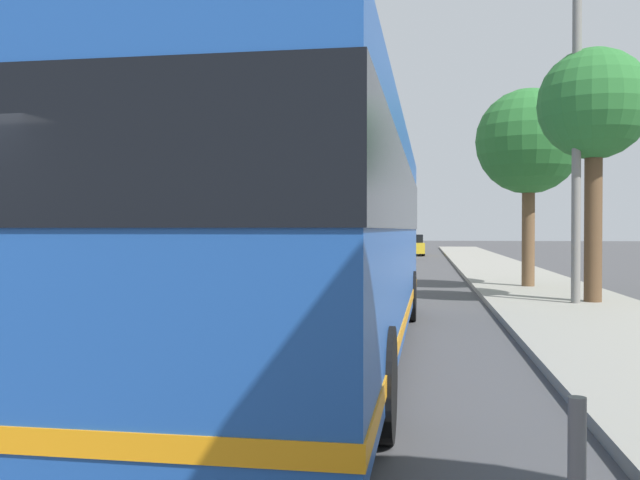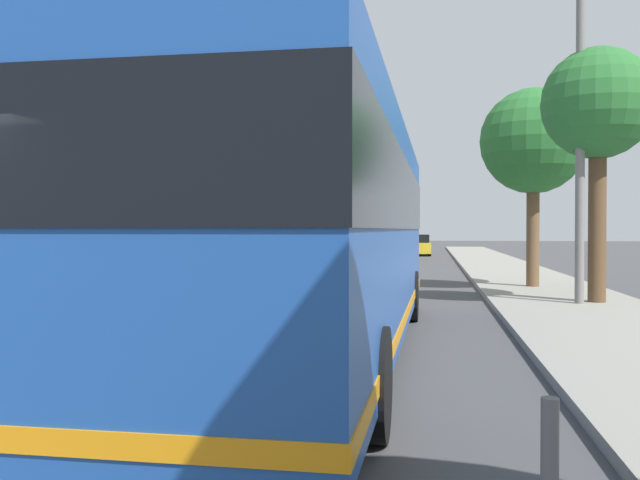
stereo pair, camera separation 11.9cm
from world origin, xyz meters
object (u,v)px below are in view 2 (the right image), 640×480
object	(u,v)px
car_behind_bus	(399,249)
utility_pole	(580,147)
roadside_tree_mid_block	(598,107)
car_oncoming	(417,246)
car_side_street	(335,250)
roadside_tree_far_block	(533,142)
coach_bus	(318,227)

from	to	relation	value
car_behind_bus	utility_pole	bearing A→B (deg)	-165.56
car_behind_bus	roadside_tree_mid_block	bearing A→B (deg)	-164.36
roadside_tree_mid_block	utility_pole	size ratio (longest dim) A/B	0.81
car_oncoming	car_side_street	bearing A→B (deg)	153.76
car_behind_bus	roadside_tree_far_block	xyz separation A→B (m)	(-20.33, -4.90, 3.75)
utility_pole	roadside_tree_mid_block	bearing A→B (deg)	-51.16
car_behind_bus	car_oncoming	bearing A→B (deg)	-3.82
car_oncoming	roadside_tree_mid_block	distance (m)	33.09
car_behind_bus	utility_pole	xyz separation A→B (m)	(-25.10, -5.27, 3.05)
roadside_tree_far_block	car_oncoming	bearing A→B (deg)	8.16
coach_bus	roadside_tree_mid_block	world-z (taller)	roadside_tree_mid_block
car_behind_bus	car_side_street	world-z (taller)	car_side_street
car_oncoming	roadside_tree_far_block	distance (m)	28.62
car_oncoming	roadside_tree_mid_block	xyz separation A→B (m)	(-32.49, -4.86, 3.98)
roadside_tree_mid_block	utility_pole	bearing A→B (deg)	128.84
roadside_tree_mid_block	roadside_tree_far_block	world-z (taller)	roadside_tree_mid_block
coach_bus	roadside_tree_mid_block	bearing A→B (deg)	-37.20
car_oncoming	roadside_tree_far_block	bearing A→B (deg)	-175.02
coach_bus	car_side_street	xyz separation A→B (m)	(29.08, 3.84, -1.19)
roadside_tree_mid_block	roadside_tree_far_block	xyz separation A→B (m)	(4.40, 0.83, -0.25)
car_oncoming	roadside_tree_far_block	size ratio (longest dim) A/B	0.77
roadside_tree_mid_block	utility_pole	xyz separation A→B (m)	(-0.37, 0.46, -0.95)
coach_bus	utility_pole	world-z (taller)	utility_pole
coach_bus	roadside_tree_mid_block	size ratio (longest dim) A/B	2.06
coach_bus	roadside_tree_far_block	bearing A→B (deg)	-21.37
car_behind_bus	car_oncoming	distance (m)	7.81
roadside_tree_mid_block	roadside_tree_far_block	distance (m)	4.48
coach_bus	roadside_tree_mid_block	distance (m)	9.30
car_behind_bus	car_side_street	bearing A→B (deg)	129.23
car_side_street	car_oncoming	bearing A→B (deg)	160.94
coach_bus	utility_pole	bearing A→B (deg)	-36.25
roadside_tree_far_block	car_side_street	bearing A→B (deg)	25.56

